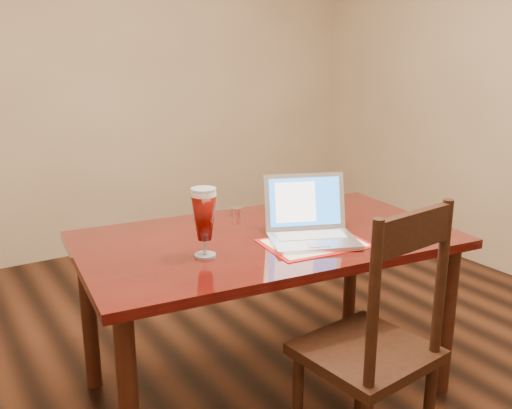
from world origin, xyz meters
TOP-DOWN VIEW (x-y plane):
  - dining_table at (0.03, 0.22)m, footprint 1.71×1.09m
  - dining_chair at (0.09, -0.40)m, footprint 0.49×0.47m

SIDE VIEW (x-z plane):
  - dining_chair at x=0.09m, z-range -0.03..1.03m
  - dining_table at x=0.03m, z-range 0.16..1.20m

